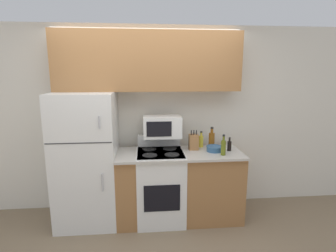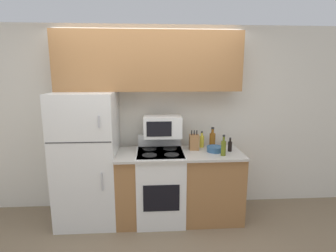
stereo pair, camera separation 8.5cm
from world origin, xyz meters
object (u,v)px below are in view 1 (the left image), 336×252
object	(u,v)px
stove	(160,185)
microwave	(162,127)
bowl	(214,148)
bottle_soy_sauce	(229,145)
bottle_cooking_spray	(201,141)
bottle_olive_oil	(223,147)
knife_block	(194,142)
refrigerator	(87,159)
bottle_whiskey	(212,139)

from	to	relation	value
stove	microwave	bearing A→B (deg)	75.94
stove	bowl	xyz separation A→B (m)	(0.70, -0.00, 0.48)
bottle_soy_sauce	bottle_cooking_spray	distance (m)	0.39
bottle_olive_oil	bottle_cooking_spray	size ratio (longest dim) A/B	1.18
stove	knife_block	world-z (taller)	knife_block
microwave	bottle_soy_sauce	distance (m)	0.91
stove	bottle_soy_sauce	distance (m)	1.04
knife_block	bowl	size ratio (longest dim) A/B	1.26
refrigerator	bowl	xyz separation A→B (m)	(1.63, -0.07, 0.11)
refrigerator	microwave	bearing A→B (deg)	4.36
bottle_soy_sauce	bottle_whiskey	world-z (taller)	bottle_whiskey
bowl	bottle_olive_oil	distance (m)	0.19
microwave	knife_block	world-z (taller)	microwave
microwave	bottle_soy_sauce	world-z (taller)	microwave
microwave	knife_block	bearing A→B (deg)	-4.61
stove	bottle_cooking_spray	bearing A→B (deg)	20.97
bottle_soy_sauce	stove	bearing A→B (deg)	-179.42
knife_block	bottle_cooking_spray	world-z (taller)	knife_block
refrigerator	knife_block	bearing A→B (deg)	1.67
stove	microwave	world-z (taller)	microwave
stove	bottle_whiskey	world-z (taller)	bottle_whiskey
bottle_cooking_spray	refrigerator	bearing A→B (deg)	-174.16
refrigerator	microwave	world-z (taller)	refrigerator
refrigerator	bottle_cooking_spray	size ratio (longest dim) A/B	7.67
bottle_soy_sauce	bottle_cooking_spray	size ratio (longest dim) A/B	0.82
refrigerator	stove	distance (m)	1.00
bowl	stove	bearing A→B (deg)	179.97
bowl	bottle_soy_sauce	xyz separation A→B (m)	(0.20, 0.01, 0.03)
refrigerator	bottle_whiskey	world-z (taller)	refrigerator
microwave	bottle_cooking_spray	bearing A→B (deg)	8.48
knife_block	bottle_cooking_spray	xyz separation A→B (m)	(0.13, 0.11, -0.02)
bottle_olive_oil	bowl	bearing A→B (deg)	112.56
bottle_whiskey	refrigerator	bearing A→B (deg)	-175.41
microwave	stove	bearing A→B (deg)	-104.06
refrigerator	bottle_olive_oil	distance (m)	1.73
bowl	bottle_olive_oil	size ratio (longest dim) A/B	0.81
stove	bottle_olive_oil	bearing A→B (deg)	-12.01
bottle_olive_oil	bottle_soy_sauce	xyz separation A→B (m)	(0.13, 0.17, -0.03)
microwave	bottle_whiskey	size ratio (longest dim) A/B	1.75
knife_block	bottle_cooking_spray	size ratio (longest dim) A/B	1.20
bottle_olive_oil	microwave	bearing A→B (deg)	157.55
bottle_soy_sauce	bottle_whiskey	size ratio (longest dim) A/B	0.64
refrigerator	bottle_soy_sauce	size ratio (longest dim) A/B	9.37
microwave	knife_block	size ratio (longest dim) A/B	1.85
stove	bottle_soy_sauce	xyz separation A→B (m)	(0.90, 0.01, 0.51)
knife_block	bowl	bearing A→B (deg)	-22.88
refrigerator	stove	size ratio (longest dim) A/B	1.55
microwave	bottle_olive_oil	distance (m)	0.82
bottle_soy_sauce	bottle_whiskey	bearing A→B (deg)	134.81
refrigerator	bottle_cooking_spray	world-z (taller)	refrigerator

